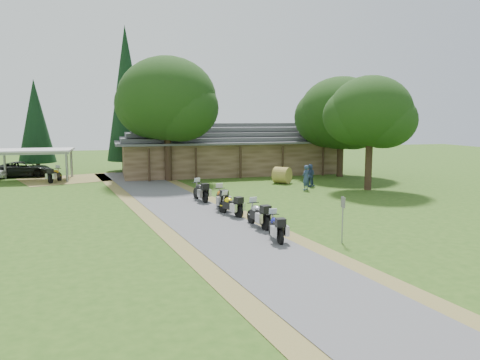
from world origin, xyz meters
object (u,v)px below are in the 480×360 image
object	(u,v)px
motorcycle_row_b	(258,213)
motorcycle_row_d	(221,197)
motorcycle_row_c	(231,204)
motorcycle_row_e	(200,190)
car_dark_suv	(24,165)
lodge	(228,148)
motorcycle_carport_a	(55,174)
carport	(35,165)
motorcycle_row_a	(276,226)
hay_bale	(282,175)

from	to	relation	value
motorcycle_row_b	motorcycle_row_d	world-z (taller)	motorcycle_row_d
motorcycle_row_c	motorcycle_row_e	bearing A→B (deg)	-12.80
car_dark_suv	motorcycle_row_e	xyz separation A→B (m)	(13.22, -16.55, -0.35)
motorcycle_row_d	motorcycle_row_c	bearing A→B (deg)	-175.19
lodge	motorcycle_row_c	distance (m)	20.27
motorcycle_row_d	motorcycle_row_e	distance (m)	3.14
motorcycle_row_c	motorcycle_row_d	world-z (taller)	motorcycle_row_d
motorcycle_carport_a	car_dark_suv	bearing A→B (deg)	53.94
motorcycle_row_e	motorcycle_carport_a	xyz separation A→B (m)	(-10.09, 11.97, -0.03)
carport	motorcycle_row_c	xyz separation A→B (m)	(12.59, -18.58, -0.69)
motorcycle_row_b	motorcycle_row_d	size ratio (longest dim) A/B	0.96
lodge	motorcycle_row_d	bearing A→B (deg)	-105.38
motorcycle_row_d	motorcycle_row_b	bearing A→B (deg)	-169.37
lodge	car_dark_suv	world-z (taller)	lodge
carport	motorcycle_row_e	distance (m)	18.09
motorcycle_row_a	motorcycle_row_d	xyz separation A→B (m)	(-0.72, 7.44, 0.07)
carport	car_dark_suv	xyz separation A→B (m)	(-1.38, 2.89, -0.28)
car_dark_suv	motorcycle_carport_a	xyz separation A→B (m)	(3.13, -4.58, -0.37)
motorcycle_row_e	motorcycle_row_b	bearing A→B (deg)	-179.80
carport	motorcycle_carport_a	xyz separation A→B (m)	(1.75, -1.70, -0.66)
motorcycle_row_d	motorcycle_row_e	size ratio (longest dim) A/B	1.02
motorcycle_row_b	lodge	bearing A→B (deg)	-18.76
motorcycle_row_c	carport	bearing A→B (deg)	12.57
motorcycle_row_a	motorcycle_row_c	bearing A→B (deg)	11.37
carport	car_dark_suv	bearing A→B (deg)	117.43
motorcycle_row_c	motorcycle_row_a	bearing A→B (deg)	164.97
lodge	hay_bale	world-z (taller)	lodge
motorcycle_row_a	motorcycle_row_c	world-z (taller)	same
motorcycle_row_c	lodge	bearing A→B (deg)	-35.29
car_dark_suv	motorcycle_row_e	bearing A→B (deg)	-137.87
carport	hay_bale	size ratio (longest dim) A/B	4.57
lodge	motorcycle_row_a	distance (m)	25.61
car_dark_suv	hay_bale	distance (m)	23.59
motorcycle_carport_a	motorcycle_row_a	bearing A→B (deg)	-133.36
lodge	hay_bale	xyz separation A→B (m)	(2.45, -8.43, -1.77)
motorcycle_row_a	motorcycle_row_d	size ratio (longest dim) A/B	0.90
motorcycle_carport_a	hay_bale	distance (m)	18.97
motorcycle_row_a	hay_bale	size ratio (longest dim) A/B	1.41
car_dark_suv	motorcycle_row_b	distance (m)	28.51
carport	lodge	bearing A→B (deg)	5.21
motorcycle_row_b	motorcycle_row_c	size ratio (longest dim) A/B	1.07
motorcycle_row_b	motorcycle_row_e	world-z (taller)	motorcycle_row_e
carport	motorcycle_row_e	world-z (taller)	carport
lodge	motorcycle_row_e	distance (m)	15.81
lodge	motorcycle_row_c	bearing A→B (deg)	-103.75
lodge	car_dark_suv	distance (m)	18.91
motorcycle_row_e	hay_bale	xyz separation A→B (m)	(8.01, 6.27, -0.04)
carport	motorcycle_row_b	bearing A→B (deg)	-56.69
hay_bale	car_dark_suv	bearing A→B (deg)	154.14
motorcycle_row_c	car_dark_suv	bearing A→B (deg)	11.51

